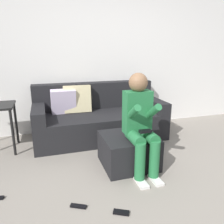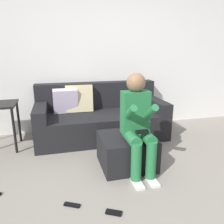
% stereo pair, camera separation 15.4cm
% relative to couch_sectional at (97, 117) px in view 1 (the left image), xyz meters
% --- Properties ---
extents(ground_plane, '(7.94, 7.94, 0.00)m').
position_rel_couch_sectional_xyz_m(ground_plane, '(0.28, -1.70, -0.33)').
color(ground_plane, gray).
extents(wall_back, '(6.11, 0.10, 2.45)m').
position_rel_couch_sectional_xyz_m(wall_back, '(0.28, 0.46, 0.90)').
color(wall_back, white).
rests_on(wall_back, ground_plane).
extents(couch_sectional, '(2.10, 0.97, 0.87)m').
position_rel_couch_sectional_xyz_m(couch_sectional, '(0.00, 0.00, 0.00)').
color(couch_sectional, black).
rests_on(couch_sectional, ground_plane).
extents(ottoman, '(0.65, 0.62, 0.39)m').
position_rel_couch_sectional_xyz_m(ottoman, '(0.13, -1.10, -0.13)').
color(ottoman, black).
rests_on(ottoman, ground_plane).
extents(person_seated, '(0.32, 0.59, 1.18)m').
position_rel_couch_sectional_xyz_m(person_seated, '(0.21, -1.27, 0.31)').
color(person_seated, '#26723F').
rests_on(person_seated, ground_plane).
extents(remote_near_ottoman, '(0.15, 0.12, 0.02)m').
position_rel_couch_sectional_xyz_m(remote_near_ottoman, '(-0.25, -1.92, -0.31)').
color(remote_near_ottoman, black).
rests_on(remote_near_ottoman, ground_plane).
extents(remote_by_storage_bin, '(0.16, 0.11, 0.02)m').
position_rel_couch_sectional_xyz_m(remote_by_storage_bin, '(-0.61, -1.72, -0.31)').
color(remote_by_storage_bin, black).
rests_on(remote_by_storage_bin, ground_plane).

